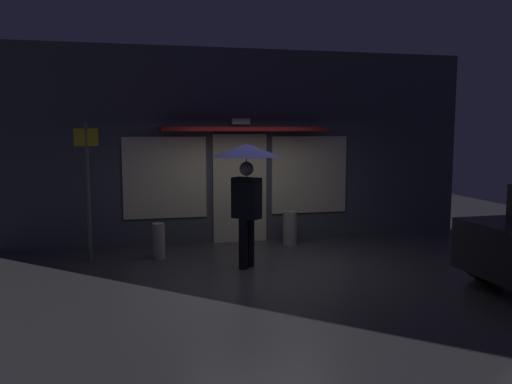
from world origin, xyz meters
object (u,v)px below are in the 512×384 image
at_px(person_with_umbrella, 246,169).
at_px(street_sign_post, 88,183).
at_px(sidewalk_bollard, 290,228).
at_px(sidewalk_bollard_2, 159,241).

xyz_separation_m(person_with_umbrella, street_sign_post, (-2.57, 1.10, -0.29)).
relative_size(street_sign_post, sidewalk_bollard, 3.59).
bearing_deg(street_sign_post, sidewalk_bollard_2, -6.53).
bearing_deg(street_sign_post, person_with_umbrella, -23.20).
bearing_deg(street_sign_post, sidewalk_bollard, 6.66).
xyz_separation_m(sidewalk_bollard, sidewalk_bollard_2, (-2.62, -0.58, -0.02)).
bearing_deg(sidewalk_bollard_2, sidewalk_bollard, 12.44).
distance_m(street_sign_post, sidewalk_bollard, 3.96).
xyz_separation_m(street_sign_post, sidewalk_bollard_2, (1.18, -0.13, -1.05)).
relative_size(person_with_umbrella, sidewalk_bollard, 3.08).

